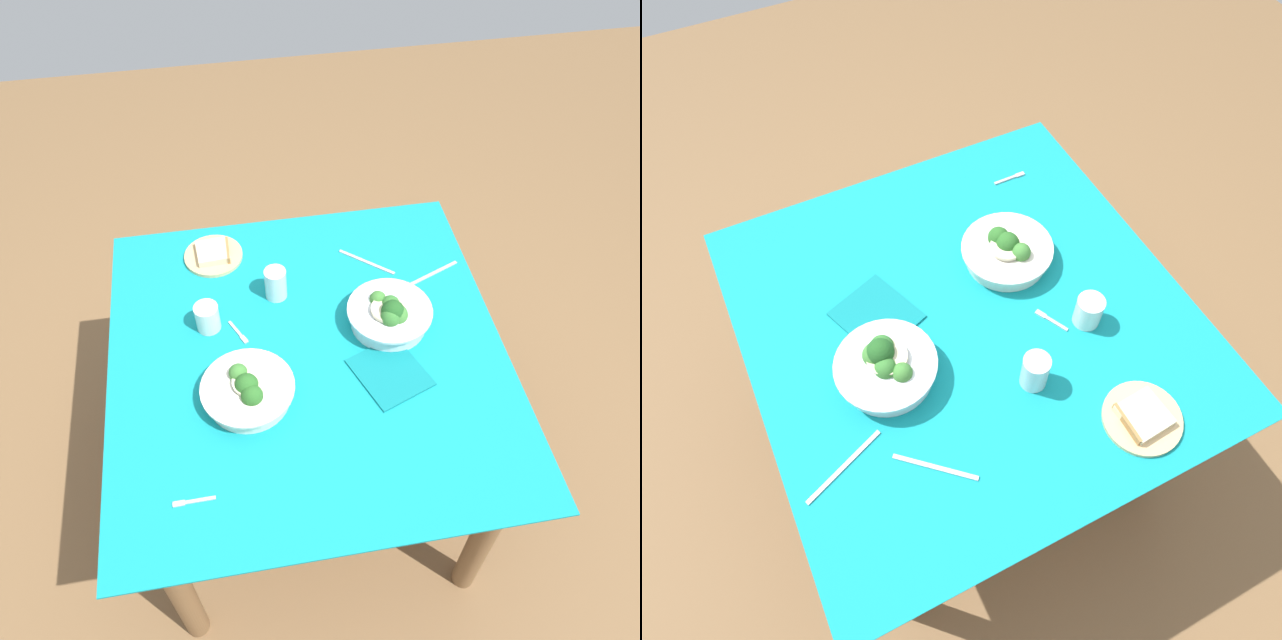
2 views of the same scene
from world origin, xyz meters
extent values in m
plane|color=brown|center=(0.00, 0.00, 0.00)|extent=(6.00, 6.00, 0.00)
cube|color=teal|center=(0.00, 0.00, 0.72)|extent=(1.13, 1.09, 0.01)
cube|color=brown|center=(0.00, 0.00, 0.71)|extent=(1.10, 1.06, 0.02)
cylinder|color=brown|center=(-0.45, -0.43, 0.35)|extent=(0.07, 0.07, 0.70)
cylinder|color=brown|center=(0.45, -0.43, 0.35)|extent=(0.07, 0.07, 0.70)
cylinder|color=brown|center=(-0.45, 0.43, 0.35)|extent=(0.07, 0.07, 0.70)
cylinder|color=brown|center=(0.45, 0.43, 0.35)|extent=(0.07, 0.07, 0.70)
cylinder|color=silver|center=(-0.12, 0.17, 0.75)|extent=(0.22, 0.22, 0.05)
cylinder|color=silver|center=(-0.12, 0.17, 0.78)|extent=(0.24, 0.24, 0.01)
sphere|color=#286023|center=(-0.12, 0.18, 0.79)|extent=(0.06, 0.06, 0.06)
sphere|color=#3D7A33|center=(-0.08, 0.19, 0.79)|extent=(0.05, 0.05, 0.05)
sphere|color=#286023|center=(-0.15, 0.17, 0.79)|extent=(0.06, 0.06, 0.06)
cylinder|color=beige|center=(-0.11, 0.17, 0.79)|extent=(0.09, 0.09, 0.01)
cylinder|color=white|center=(0.07, -0.24, 0.75)|extent=(0.22, 0.22, 0.05)
cylinder|color=white|center=(0.07, -0.24, 0.79)|extent=(0.24, 0.24, 0.01)
sphere|color=#33702D|center=(0.08, -0.25, 0.79)|extent=(0.05, 0.05, 0.05)
sphere|color=#33702D|center=(0.03, -0.24, 0.80)|extent=(0.06, 0.06, 0.06)
sphere|color=#3D7A33|center=(0.04, -0.26, 0.79)|extent=(0.06, 0.06, 0.06)
sphere|color=#3D7A33|center=(0.11, -0.22, 0.79)|extent=(0.05, 0.05, 0.05)
sphere|color=#1E511E|center=(0.04, -0.24, 0.81)|extent=(0.07, 0.07, 0.07)
cylinder|color=beige|center=(0.06, -0.24, 0.80)|extent=(0.10, 0.10, 0.01)
cylinder|color=#D6B27A|center=(0.42, 0.23, 0.73)|extent=(0.18, 0.18, 0.01)
cube|color=beige|center=(0.42, 0.23, 0.75)|extent=(0.11, 0.11, 0.02)
cube|color=#9E703D|center=(0.42, 0.19, 0.75)|extent=(0.10, 0.01, 0.02)
cylinder|color=silver|center=(0.14, 0.26, 0.77)|extent=(0.07, 0.07, 0.08)
cylinder|color=silver|center=(0.23, 0.06, 0.78)|extent=(0.06, 0.06, 0.10)
cube|color=#B7B7BC|center=(-0.38, 0.32, 0.73)|extent=(0.01, 0.07, 0.00)
cube|color=#B7B7BC|center=(-0.38, 0.37, 0.73)|extent=(0.01, 0.03, 0.00)
cube|color=#B7B7BC|center=(0.12, 0.19, 0.73)|extent=(0.06, 0.04, 0.00)
cube|color=#B7B7BC|center=(0.08, 0.17, 0.73)|extent=(0.03, 0.02, 0.00)
cube|color=#B7B7BC|center=(0.23, -0.41, 0.73)|extent=(0.09, 0.20, 0.00)
cube|color=#B7B7BC|center=(0.32, -0.24, 0.73)|extent=(0.13, 0.15, 0.00)
cube|color=#0F777D|center=(-0.10, -0.21, 0.73)|extent=(0.24, 0.23, 0.01)
camera|label=1|loc=(-1.06, 0.15, 2.14)|focal=36.02mm
camera|label=2|loc=(0.68, -0.35, 1.93)|focal=31.66mm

